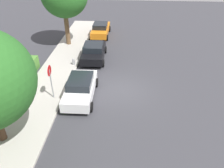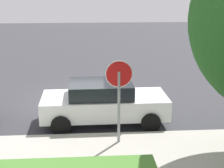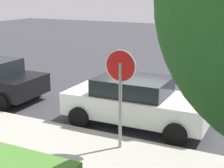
# 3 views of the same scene
# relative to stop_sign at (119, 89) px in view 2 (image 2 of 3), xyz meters

# --- Properties ---
(ground_plane) EXTENTS (60.00, 60.00, 0.00)m
(ground_plane) POSITION_rel_stop_sign_xyz_m (1.44, -4.58, -1.78)
(ground_plane) COLOR #38383D
(sidewalk_curb) EXTENTS (32.00, 2.97, 0.14)m
(sidewalk_curb) POSITION_rel_stop_sign_xyz_m (1.44, 0.83, -1.71)
(sidewalk_curb) COLOR #B2ADA3
(sidewalk_curb) RESTS_ON ground_plane
(stop_sign) EXTENTS (0.78, 0.08, 2.59)m
(stop_sign) POSITION_rel_stop_sign_xyz_m (0.00, 0.00, 0.00)
(stop_sign) COLOR gray
(stop_sign) RESTS_ON ground_plane
(parked_car_white) EXTENTS (4.24, 2.03, 1.46)m
(parked_car_white) POSITION_rel_stop_sign_xyz_m (0.35, -1.82, -1.02)
(parked_car_white) COLOR white
(parked_car_white) RESTS_ON ground_plane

